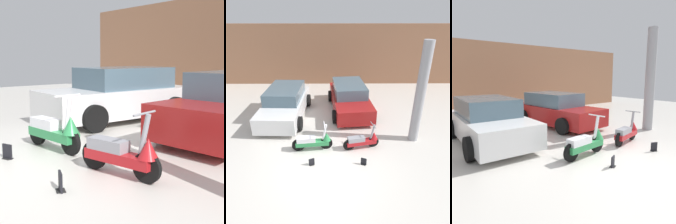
% 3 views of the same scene
% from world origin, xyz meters
% --- Properties ---
extents(ground_plane, '(28.00, 28.00, 0.00)m').
position_xyz_m(ground_plane, '(0.00, 0.00, 0.00)').
color(ground_plane, silver).
extents(wall_back, '(19.60, 0.12, 3.98)m').
position_xyz_m(wall_back, '(0.00, 8.90, 1.99)').
color(wall_back, '#9E6B4C').
rests_on(wall_back, ground_plane).
extents(scooter_front_left, '(1.54, 0.55, 1.08)m').
position_xyz_m(scooter_front_left, '(-0.46, 0.99, 0.38)').
color(scooter_front_left, black).
rests_on(scooter_front_left, ground_plane).
extents(scooter_front_right, '(1.40, 0.61, 0.99)m').
position_xyz_m(scooter_front_right, '(1.41, 1.06, 0.35)').
color(scooter_front_right, black).
rests_on(scooter_front_right, ground_plane).
extents(car_rear_left, '(2.15, 4.30, 1.44)m').
position_xyz_m(car_rear_left, '(-2.12, 3.85, 0.69)').
color(car_rear_left, white).
rests_on(car_rear_left, ground_plane).
extents(car_rear_center, '(2.35, 4.33, 1.42)m').
position_xyz_m(car_rear_center, '(1.08, 4.55, 0.68)').
color(car_rear_center, maroon).
rests_on(car_rear_center, ground_plane).
extents(placard_near_left_scooter, '(0.20, 0.17, 0.26)m').
position_xyz_m(placard_near_left_scooter, '(-0.47, 0.07, 0.11)').
color(placard_near_left_scooter, black).
rests_on(placard_near_left_scooter, ground_plane).
extents(placard_near_right_scooter, '(0.20, 0.17, 0.26)m').
position_xyz_m(placard_near_right_scooter, '(1.34, 0.07, 0.11)').
color(placard_near_right_scooter, black).
rests_on(placard_near_right_scooter, ground_plane).
extents(support_column_side, '(0.38, 0.38, 3.98)m').
position_xyz_m(support_column_side, '(3.56, 1.67, 1.99)').
color(support_column_side, '#99999E').
rests_on(support_column_side, ground_plane).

